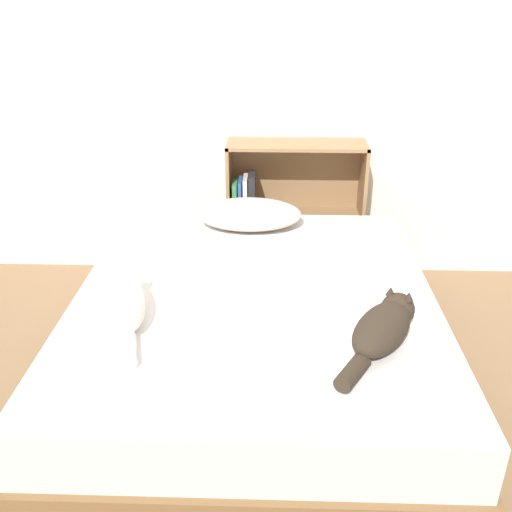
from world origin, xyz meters
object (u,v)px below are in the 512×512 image
(bed, at_px, (255,344))
(bookshelf, at_px, (290,210))
(pillow, at_px, (249,214))
(cat_light, at_px, (128,302))
(cat_dark, at_px, (384,326))

(bed, xyz_separation_m, bookshelf, (0.17, 1.17, 0.19))
(bed, bearing_deg, pillow, 94.39)
(bed, relative_size, cat_light, 3.35)
(bed, relative_size, cat_dark, 3.64)
(bed, height_order, cat_dark, cat_dark)
(pillow, distance_m, bookshelf, 0.53)
(cat_dark, distance_m, bookshelf, 1.56)
(cat_light, height_order, cat_dark, cat_dark)
(pillow, height_order, bookshelf, bookshelf)
(bookshelf, bearing_deg, bed, -98.42)
(cat_light, bearing_deg, pillow, -39.43)
(pillow, bearing_deg, bookshelf, 63.73)
(cat_light, relative_size, bookshelf, 0.62)
(pillow, relative_size, bookshelf, 0.63)
(cat_dark, bearing_deg, cat_light, 112.54)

